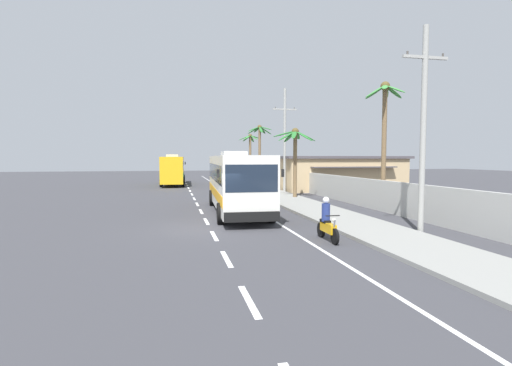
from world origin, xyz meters
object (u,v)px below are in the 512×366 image
object	(u,v)px
coach_bus_foreground	(236,180)
palm_second	(250,149)
palm_nearest	(295,147)
palm_third	(260,143)
utility_pole_mid	(285,139)
utility_pole_nearest	(423,126)
motorcycle_beside_bus	(327,223)
coach_bus_far_lane	(173,169)
pedestrian_near_kerb	(261,182)
palm_fourth	(384,121)
pedestrian_midwalk	(268,180)
roadside_building	(335,172)

from	to	relation	value
coach_bus_foreground	palm_second	bearing A→B (deg)	77.20
palm_nearest	palm_third	size ratio (longest dim) A/B	0.75
utility_pole_mid	palm_third	size ratio (longest dim) A/B	1.28
palm_nearest	utility_pole_nearest	bearing A→B (deg)	-86.06
motorcycle_beside_bus	utility_pole_nearest	distance (m)	5.90
coach_bus_far_lane	palm_third	bearing A→B (deg)	8.01
motorcycle_beside_bus	palm_nearest	bearing A→B (deg)	76.65
pedestrian_near_kerb	palm_fourth	xyz separation A→B (m)	(5.07, -11.39, 4.39)
motorcycle_beside_bus	pedestrian_midwalk	xyz separation A→B (m)	(3.34, 22.75, 0.37)
pedestrian_midwalk	palm_second	size ratio (longest dim) A/B	0.26
palm_nearest	motorcycle_beside_bus	bearing A→B (deg)	-103.35
utility_pole_nearest	palm_second	size ratio (longest dim) A/B	1.29
utility_pole_nearest	palm_second	bearing A→B (deg)	88.68
palm_fourth	pedestrian_midwalk	bearing A→B (deg)	102.99
coach_bus_far_lane	palm_fourth	xyz separation A→B (m)	(12.57, -24.92, 3.56)
pedestrian_midwalk	palm_second	world-z (taller)	palm_second
palm_third	roadside_building	world-z (taller)	palm_third
palm_third	palm_nearest	bearing A→B (deg)	-94.82
coach_bus_foreground	pedestrian_near_kerb	distance (m)	11.29
utility_pole_mid	palm_third	distance (m)	14.01
motorcycle_beside_bus	utility_pole_nearest	size ratio (longest dim) A/B	0.23
coach_bus_foreground	palm_nearest	xyz separation A→B (m)	(5.63, 6.31, 2.17)
coach_bus_far_lane	roadside_building	size ratio (longest dim) A/B	0.86
motorcycle_beside_bus	palm_third	bearing A→B (deg)	81.45
pedestrian_near_kerb	palm_nearest	xyz separation A→B (m)	(1.71, -4.25, 3.00)
utility_pole_nearest	palm_nearest	bearing A→B (deg)	93.94
motorcycle_beside_bus	utility_pole_nearest	xyz separation A→B (m)	(4.46, 0.54, 3.82)
coach_bus_far_lane	utility_pole_nearest	world-z (taller)	utility_pole_nearest
palm_third	roadside_building	bearing A→B (deg)	-63.64
coach_bus_far_lane	palm_fourth	bearing A→B (deg)	-63.24
motorcycle_beside_bus	palm_nearest	distance (m)	15.48
coach_bus_far_lane	motorcycle_beside_bus	size ratio (longest dim) A/B	5.52
palm_third	pedestrian_midwalk	bearing A→B (deg)	-98.95
coach_bus_far_lane	pedestrian_near_kerb	xyz separation A→B (m)	(7.50, -13.53, -0.83)
pedestrian_near_kerb	palm_third	world-z (taller)	palm_third
coach_bus_foreground	motorcycle_beside_bus	size ratio (longest dim) A/B	5.87
utility_pole_nearest	palm_fourth	world-z (taller)	utility_pole_nearest
coach_bus_foreground	pedestrian_midwalk	bearing A→B (deg)	69.10
coach_bus_foreground	utility_pole_mid	bearing A→B (deg)	61.17
palm_third	coach_bus_far_lane	bearing A→B (deg)	-171.99
coach_bus_foreground	palm_second	distance (m)	34.16
pedestrian_midwalk	utility_pole_mid	bearing A→B (deg)	3.17
motorcycle_beside_bus	palm_nearest	xyz separation A→B (m)	(3.49, 14.70, 3.35)
utility_pole_nearest	utility_pole_mid	bearing A→B (deg)	90.59
palm_fourth	coach_bus_far_lane	bearing A→B (deg)	116.76
coach_bus_far_lane	roadside_building	world-z (taller)	coach_bus_far_lane
coach_bus_far_lane	pedestrian_midwalk	xyz separation A→B (m)	(9.06, -9.73, -0.82)
palm_third	roadside_building	size ratio (longest dim) A/B	0.59
utility_pole_mid	utility_pole_nearest	bearing A→B (deg)	-89.41
palm_nearest	palm_second	xyz separation A→B (m)	(1.92, 26.90, 0.52)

